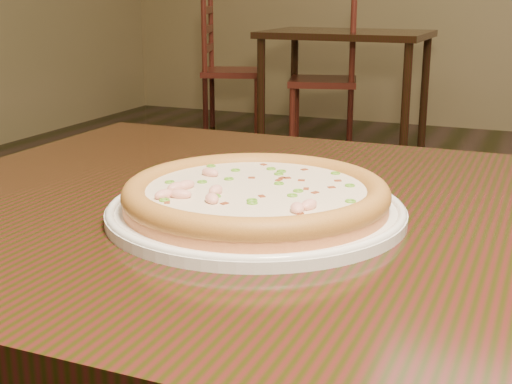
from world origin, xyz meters
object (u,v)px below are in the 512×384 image
at_px(bg_table_left, 346,47).
at_px(chair_a, 226,71).
at_px(pizza, 256,195).
at_px(plate, 256,210).
at_px(chair_b, 332,80).
at_px(hero_table, 367,298).

height_order(bg_table_left, chair_a, chair_a).
bearing_deg(chair_a, bg_table_left, -13.86).
bearing_deg(pizza, bg_table_left, 104.47).
distance_m(plate, pizza, 0.02).
relative_size(plate, pizza, 1.12).
bearing_deg(plate, chair_a, 115.86).
xyz_separation_m(plate, chair_b, (-1.04, 3.68, -0.32)).
height_order(chair_a, chair_b, same).
height_order(hero_table, chair_a, chair_a).
xyz_separation_m(chair_a, chair_b, (0.86, -0.22, 0.00)).
distance_m(hero_table, plate, 0.17).
distance_m(plate, bg_table_left, 3.80).
xyz_separation_m(pizza, chair_a, (-1.89, 3.91, -0.34)).
relative_size(plate, bg_table_left, 0.34).
relative_size(plate, chair_a, 0.36).
bearing_deg(pizza, chair_a, 115.86).
xyz_separation_m(hero_table, bg_table_left, (-1.07, 3.62, 0.00)).
distance_m(chair_a, chair_b, 0.88).
bearing_deg(bg_table_left, chair_a, 166.14).
height_order(bg_table_left, chair_b, chair_b).
bearing_deg(bg_table_left, hero_table, -73.58).
distance_m(hero_table, pizza, 0.18).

